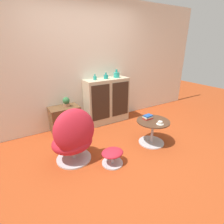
% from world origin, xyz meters
% --- Properties ---
extents(ground_plane, '(12.00, 12.00, 0.00)m').
position_xyz_m(ground_plane, '(0.00, 0.00, 0.00)').
color(ground_plane, '#9E3D19').
extents(wall_back, '(6.40, 0.06, 2.60)m').
position_xyz_m(wall_back, '(0.00, 1.55, 1.30)').
color(wall_back, silver).
rests_on(wall_back, ground_plane).
extents(sideboard, '(1.00, 0.39, 1.01)m').
position_xyz_m(sideboard, '(0.43, 1.33, 0.50)').
color(sideboard, tan).
rests_on(sideboard, ground_plane).
extents(tv_console, '(0.58, 0.38, 0.54)m').
position_xyz_m(tv_console, '(-0.55, 1.33, 0.27)').
color(tv_console, brown).
rests_on(tv_console, ground_plane).
extents(egg_chair, '(0.70, 0.65, 0.90)m').
position_xyz_m(egg_chair, '(-0.74, 0.28, 0.42)').
color(egg_chair, '#B7B7BC').
rests_on(egg_chair, ground_plane).
extents(ottoman, '(0.34, 0.32, 0.24)m').
position_xyz_m(ottoman, '(-0.28, -0.08, 0.16)').
color(ottoman, '#B7B7BC').
rests_on(ottoman, ground_plane).
extents(coffee_table, '(0.58, 0.58, 0.45)m').
position_xyz_m(coffee_table, '(0.65, 0.06, 0.26)').
color(coffee_table, '#B7B7BC').
rests_on(coffee_table, ground_plane).
extents(vase_leftmost, '(0.07, 0.07, 0.12)m').
position_xyz_m(vase_leftmost, '(0.16, 1.33, 1.05)').
color(vase_leftmost, teal).
rests_on(vase_leftmost, sideboard).
extents(vase_inner_left, '(0.10, 0.10, 0.13)m').
position_xyz_m(vase_inner_left, '(0.42, 1.33, 1.05)').
color(vase_inner_left, teal).
rests_on(vase_inner_left, sideboard).
extents(vase_inner_right, '(0.13, 0.13, 0.18)m').
position_xyz_m(vase_inner_right, '(0.69, 1.33, 1.07)').
color(vase_inner_right, teal).
rests_on(vase_inner_right, sideboard).
extents(potted_plant, '(0.14, 0.14, 0.19)m').
position_xyz_m(potted_plant, '(-0.50, 1.33, 0.64)').
color(potted_plant, '#996B4C').
rests_on(potted_plant, tv_console).
extents(teacup, '(0.12, 0.12, 0.05)m').
position_xyz_m(teacup, '(0.65, -0.10, 0.47)').
color(teacup, silver).
rests_on(teacup, coffee_table).
extents(book_stack, '(0.17, 0.12, 0.07)m').
position_xyz_m(book_stack, '(0.62, 0.17, 0.48)').
color(book_stack, red).
rests_on(book_stack, coffee_table).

